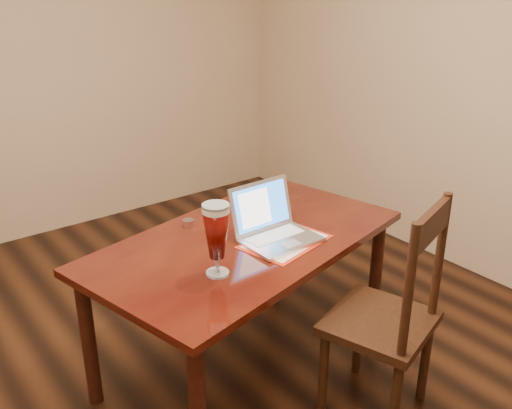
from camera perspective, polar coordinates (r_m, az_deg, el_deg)
room_shell at (r=2.16m, az=-6.88°, el=16.75°), size 4.51×5.01×2.71m
dining_table at (r=2.84m, az=-1.07°, el=-4.81°), size 1.74×1.21×1.07m
dining_chair at (r=2.69m, az=13.08°, el=-11.04°), size 0.58×0.56×1.09m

